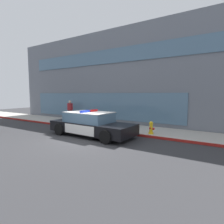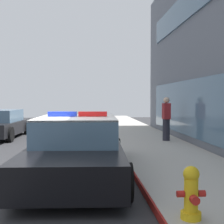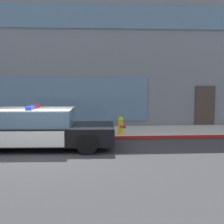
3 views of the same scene
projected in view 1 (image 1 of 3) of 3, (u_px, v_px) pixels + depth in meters
The scene contains 7 objects.
ground at pixel (85, 139), 9.67m from camera, with size 48.00×48.00×0.00m, color #303033.
sidewalk at pixel (118, 128), 12.66m from camera, with size 48.00×2.73×0.15m, color #B2ADA3.
curb_red_paint at pixel (107, 131), 11.50m from camera, with size 28.80×0.04×0.14m, color maroon.
storefront_building at pixel (150, 81), 17.68m from camera, with size 24.35×9.91×7.45m.
police_cruiser at pixel (91, 124), 10.53m from camera, with size 5.20×2.30×1.49m.
fire_hydrant at pixel (151, 128), 10.30m from camera, with size 0.34×0.39×0.73m.
pedestrian_on_sidewalk at pixel (70, 110), 15.95m from camera, with size 0.40×0.28×1.71m.
Camera 1 is at (6.29, -7.24, 2.42)m, focal length 29.02 mm.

